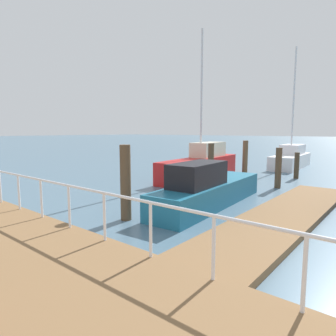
% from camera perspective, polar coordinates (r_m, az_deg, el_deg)
% --- Properties ---
extents(ground_plane, '(300.00, 300.00, 0.00)m').
position_cam_1_polar(ground_plane, '(17.80, -26.75, -2.50)').
color(ground_plane, slate).
extents(floating_dock, '(11.20, 2.00, 0.18)m').
position_cam_1_polar(floating_dock, '(9.97, 21.14, -8.85)').
color(floating_dock, olive).
rests_on(floating_dock, ground_plane).
extents(boardwalk_railing, '(0.06, 28.38, 1.08)m').
position_cam_1_polar(boardwalk_railing, '(6.00, -8.18, -7.83)').
color(boardwalk_railing, white).
rests_on(boardwalk_railing, boardwalk).
extents(dock_piling_0, '(0.27, 0.27, 1.52)m').
position_cam_1_polar(dock_piling_0, '(18.62, 23.59, 0.43)').
color(dock_piling_0, '#473826').
rests_on(dock_piling_0, ground_plane).
extents(dock_piling_1, '(0.29, 0.29, 1.96)m').
position_cam_1_polar(dock_piling_1, '(15.19, 20.54, 0.00)').
color(dock_piling_1, brown).
rests_on(dock_piling_1, ground_plane).
extents(dock_piling_2, '(0.34, 0.34, 2.13)m').
position_cam_1_polar(dock_piling_2, '(20.07, 14.68, 2.12)').
color(dock_piling_2, brown).
rests_on(dock_piling_2, ground_plane).
extents(dock_piling_3, '(0.33, 0.33, 2.34)m').
position_cam_1_polar(dock_piling_3, '(9.19, -8.20, -2.84)').
color(dock_piling_3, brown).
rests_on(dock_piling_3, ground_plane).
extents(dock_piling_4, '(0.29, 0.29, 2.14)m').
position_cam_1_polar(dock_piling_4, '(14.96, 8.28, 0.64)').
color(dock_piling_4, brown).
rests_on(dock_piling_4, ground_plane).
extents(moored_boat_1, '(6.51, 1.90, 1.69)m').
position_cam_1_polar(moored_boat_1, '(10.94, 7.68, -4.16)').
color(moored_boat_1, '#1E6B8C').
rests_on(moored_boat_1, ground_plane).
extents(moored_boat_4, '(7.52, 2.10, 8.41)m').
position_cam_1_polar(moored_boat_4, '(17.57, 6.56, 0.76)').
color(moored_boat_4, red).
rests_on(moored_boat_4, ground_plane).
extents(moored_boat_5, '(6.31, 2.09, 8.79)m').
position_cam_1_polar(moored_boat_5, '(24.16, 22.66, 1.77)').
color(moored_boat_5, white).
rests_on(moored_boat_5, ground_plane).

